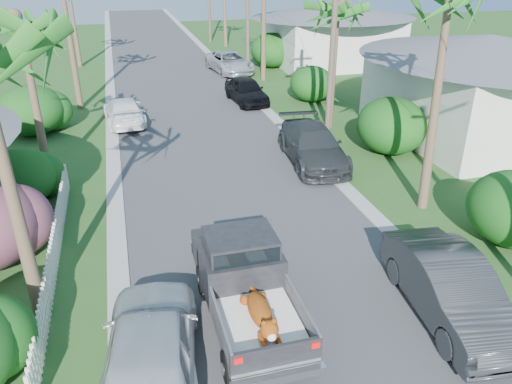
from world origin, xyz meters
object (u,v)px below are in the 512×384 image
object	(u,v)px
utility_pole_c	(248,9)
parked_car_ln	(151,351)
parked_car_rm	(313,146)
house_right_far	(332,37)
pickup_truck	(244,277)
parked_car_lf	(124,111)
parked_car_rf	(246,91)
parked_car_rd	(230,62)
palm_l_b	(18,18)
palm_r_b	(337,5)
house_right_near	(481,91)
parked_car_rn	(450,289)
utility_pole_b	(333,43)

from	to	relation	value
utility_pole_c	parked_car_ln	bearing A→B (deg)	-108.43
parked_car_rm	house_right_far	xyz separation A→B (m)	(9.00, 19.23, 1.35)
pickup_truck	parked_car_lf	xyz separation A→B (m)	(-2.37, 16.40, -0.34)
parked_car_lf	utility_pole_c	bearing A→B (deg)	-138.42
parked_car_rf	parked_car_rd	distance (m)	8.42
parked_car_rm	palm_l_b	size ratio (longest dim) A/B	0.72
palm_l_b	palm_r_b	size ratio (longest dim) A/B	1.03
parked_car_lf	house_right_near	distance (m)	17.87
house_right_near	parked_car_ln	bearing A→B (deg)	-144.76
parked_car_lf	house_right_far	world-z (taller)	house_right_far
pickup_truck	parked_car_rm	distance (m)	10.20
parked_car_rn	parked_car_lf	distance (m)	19.33
parked_car_rf	house_right_far	world-z (taller)	house_right_far
parked_car_ln	utility_pole_c	world-z (taller)	utility_pole_c
parked_car_rn	parked_car_rf	bearing A→B (deg)	95.98
palm_r_b	parked_car_rf	bearing A→B (deg)	118.02
parked_car_ln	palm_l_b	xyz separation A→B (m)	(-3.15, 11.76, 5.30)
parked_car_rd	parked_car_lf	world-z (taller)	parked_car_rd
parked_car_lf	utility_pole_b	distance (m)	11.38
parked_car_ln	parked_car_lf	size ratio (longest dim) A/B	1.07
pickup_truck	utility_pole_c	size ratio (longest dim) A/B	0.57
palm_r_b	utility_pole_c	xyz separation A→B (m)	(-1.00, 13.00, -1.35)
parked_car_rm	utility_pole_c	bearing A→B (deg)	89.77
parked_car_rm	utility_pole_b	distance (m)	4.71
parked_car_rn	parked_car_rm	xyz separation A→B (m)	(0.40, 10.29, -0.02)
parked_car_lf	palm_r_b	size ratio (longest dim) A/B	0.64
parked_car_rf	utility_pole_c	size ratio (longest dim) A/B	0.48
utility_pole_b	parked_car_lf	bearing A→B (deg)	149.54
house_right_far	parked_car_lf	bearing A→B (deg)	-145.10
parked_car_rm	parked_car_rd	bearing A→B (deg)	93.69
parked_car_rf	house_right_far	distance (m)	13.34
utility_pole_c	utility_pole_b	bearing A→B (deg)	-90.00
parked_car_lf	utility_pole_c	size ratio (longest dim) A/B	0.51
house_right_near	parked_car_rn	bearing A→B (deg)	-129.21
palm_r_b	parked_car_lf	bearing A→B (deg)	161.50
house_right_far	palm_l_b	bearing A→B (deg)	-137.73
house_right_far	parked_car_rd	bearing A→B (deg)	-173.46
palm_r_b	house_right_near	distance (m)	7.99
parked_car_rm	palm_r_b	xyz separation A→B (m)	(2.60, 4.23, 5.18)
utility_pole_b	palm_l_b	bearing A→B (deg)	-175.39
parked_car_rm	parked_car_lf	bearing A→B (deg)	139.92
parked_car_rm	parked_car_ln	xyz separation A→B (m)	(-7.66, -10.53, 0.07)
parked_car_lf	parked_car_rf	bearing A→B (deg)	-167.43
pickup_truck	parked_car_rf	bearing A→B (deg)	75.45
parked_car_rm	palm_r_b	size ratio (longest dim) A/B	0.74
pickup_truck	parked_car_rf	world-z (taller)	pickup_truck
house_right_far	utility_pole_b	world-z (taller)	utility_pole_b
parked_car_rf	house_right_near	bearing A→B (deg)	-47.25
parked_car_rf	parked_car_rm	bearing A→B (deg)	-92.34
utility_pole_b	parked_car_rd	bearing A→B (deg)	94.13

